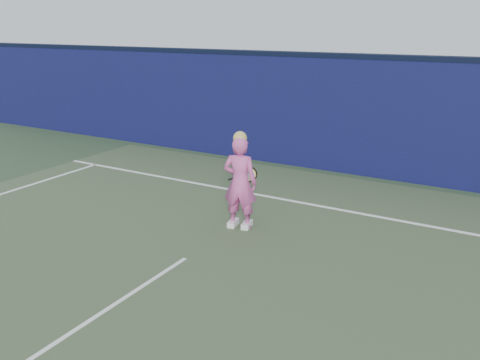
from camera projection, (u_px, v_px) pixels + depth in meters
The scene contains 6 objects.
ground at pixel (139, 290), 6.41m from camera, with size 80.00×80.00×0.00m, color #35492D.
backstop_wall at pixel (328, 114), 11.41m from camera, with size 24.00×0.40×2.50m, color #0D103C.
wall_cap at pixel (331, 55), 11.03m from camera, with size 24.00×0.42×0.10m, color black.
player at pixel (240, 182), 8.15m from camera, with size 0.62×0.47×1.61m.
racket at pixel (248, 175), 8.60m from camera, with size 0.46×0.28×0.27m.
court_lines at pixel (120, 301), 6.13m from camera, with size 11.00×12.04×0.01m.
Camera 1 is at (3.97, -4.30, 3.23)m, focal length 38.00 mm.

